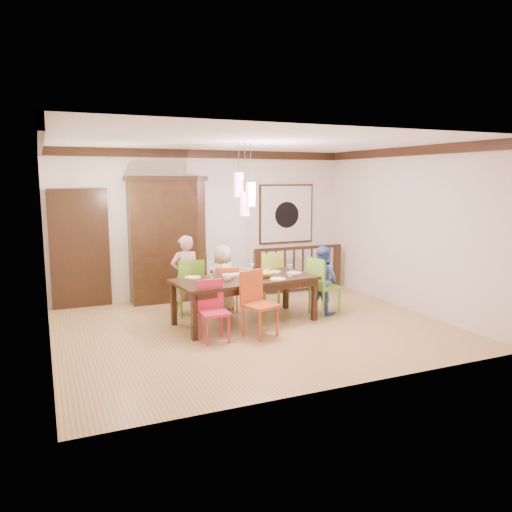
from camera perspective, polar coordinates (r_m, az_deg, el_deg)
name	(u,v)px	position (r m, az deg, el deg)	size (l,w,h in m)	color
floor	(254,328)	(8.02, -0.20, -8.18)	(6.00, 6.00, 0.00)	#9F7E4D
ceiling	(254,141)	(7.69, -0.21, 12.96)	(6.00, 6.00, 0.00)	white
wall_back	(205,224)	(10.06, -5.84, 3.69)	(6.00, 6.00, 0.00)	beige
wall_left	(44,248)	(7.11, -23.04, 0.86)	(5.00, 5.00, 0.00)	beige
wall_right	(409,229)	(9.31, 17.04, 2.93)	(5.00, 5.00, 0.00)	beige
crown_molding	(254,147)	(7.68, -0.21, 12.36)	(6.00, 5.00, 0.16)	black
panel_door	(80,251)	(9.61, -19.48, 0.57)	(1.04, 0.07, 2.24)	black
white_doorway	(222,243)	(10.18, -3.86, 1.51)	(0.97, 0.05, 2.22)	silver
painting	(286,214)	(10.69, 3.48, 4.83)	(1.25, 0.06, 1.25)	black
pendant_cluster	(245,194)	(7.96, -1.30, 7.10)	(0.27, 0.21, 1.14)	#FF4C80
dining_table	(245,282)	(8.13, -1.26, -3.05)	(2.39, 1.27, 0.75)	black
chair_far_left	(189,283)	(8.70, -7.66, -3.07)	(0.46, 0.46, 0.99)	#5A9F20
chair_far_mid	(227,286)	(8.85, -3.38, -3.41)	(0.42, 0.42, 0.82)	#CA511D
chair_far_right	(264,276)	(9.10, 0.95, -2.29)	(0.58, 0.58, 1.03)	#A1BD28
chair_near_left	(214,307)	(7.26, -4.79, -5.88)	(0.40, 0.40, 0.89)	red
chair_near_mid	(260,300)	(7.44, 0.50, -5.04)	(0.57, 0.57, 0.99)	#BD4A1A
chair_end_right	(325,282)	(8.74, 7.86, -2.95)	(0.52, 0.52, 1.00)	#65A92B
china_hutch	(167,239)	(9.67, -10.12, 1.90)	(1.52, 0.46, 2.40)	black
balustrade	(298,268)	(10.39, 4.87, -1.42)	(1.97, 0.12, 0.96)	black
person_far_left	(185,275)	(8.71, -8.08, -2.19)	(0.51, 0.33, 1.39)	#D3A1A7
person_far_mid	(223,278)	(8.93, -3.79, -2.52)	(0.58, 0.38, 1.18)	beige
person_end_right	(322,279)	(8.83, 7.60, -2.68)	(0.58, 0.45, 1.19)	#4566C3
serving_bowl	(262,274)	(8.19, 0.70, -2.11)	(0.35, 0.35, 0.09)	gold
small_bowl	(229,276)	(8.07, -3.13, -2.34)	(0.22, 0.22, 0.07)	white
cup_left	(227,278)	(7.86, -3.30, -2.56)	(0.12, 0.12, 0.09)	silver
cup_right	(269,271)	(8.47, 1.44, -1.73)	(0.09, 0.09, 0.09)	silver
plate_far_left	(193,277)	(8.19, -7.26, -2.43)	(0.26, 0.26, 0.01)	white
plate_far_mid	(239,274)	(8.40, -1.91, -2.07)	(0.26, 0.26, 0.01)	white
plate_far_right	(273,272)	(8.62, 1.97, -1.80)	(0.26, 0.26, 0.01)	white
plate_near_left	(212,284)	(7.64, -5.03, -3.22)	(0.26, 0.26, 0.01)	white
plate_near_mid	(278,279)	(8.00, 2.52, -2.63)	(0.26, 0.26, 0.01)	white
plate_end_right	(294,273)	(8.53, 4.36, -1.93)	(0.26, 0.26, 0.01)	white
wine_glass_a	(212,274)	(8.00, -5.08, -2.02)	(0.08, 0.08, 0.19)	#590C19
wine_glass_b	(252,269)	(8.36, -0.48, -1.51)	(0.08, 0.08, 0.19)	silver
wine_glass_c	(248,274)	(7.90, -0.96, -2.13)	(0.08, 0.08, 0.19)	#590C19
wine_glass_d	(290,270)	(8.27, 3.94, -1.65)	(0.08, 0.08, 0.19)	silver
napkin	(248,282)	(7.80, -0.93, -2.94)	(0.18, 0.14, 0.01)	#D83359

